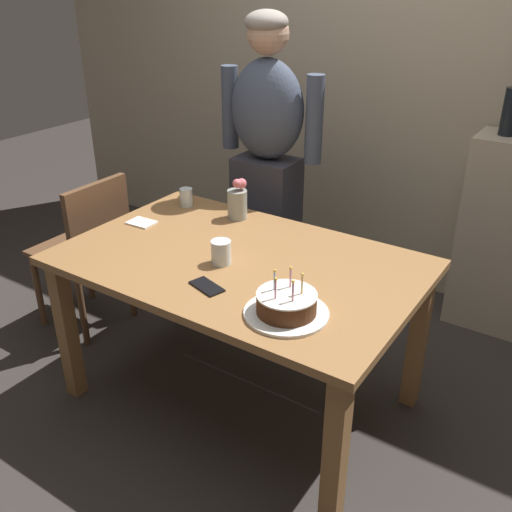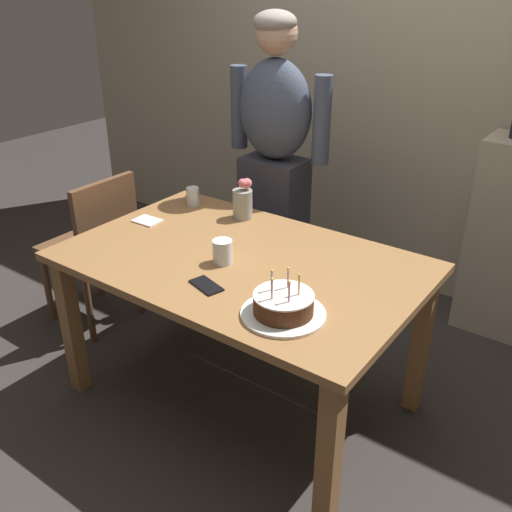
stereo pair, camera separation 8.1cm
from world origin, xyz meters
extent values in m
plane|color=#332D2B|center=(0.00, 0.00, 0.00)|extent=(10.00, 10.00, 0.00)
cube|color=tan|center=(0.00, 1.55, 1.30)|extent=(5.20, 0.10, 2.60)
cube|color=olive|center=(0.00, 0.00, 0.72)|extent=(1.50, 0.96, 0.03)
cube|color=olive|center=(-0.68, -0.41, 0.35)|extent=(0.07, 0.07, 0.70)
cube|color=olive|center=(0.68, -0.41, 0.35)|extent=(0.07, 0.07, 0.70)
cube|color=olive|center=(-0.68, 0.41, 0.35)|extent=(0.07, 0.07, 0.70)
cube|color=olive|center=(0.68, 0.41, 0.35)|extent=(0.07, 0.07, 0.70)
cylinder|color=white|center=(0.39, -0.26, 0.75)|extent=(0.30, 0.30, 0.01)
cylinder|color=#512D19|center=(0.39, -0.26, 0.79)|extent=(0.21, 0.21, 0.07)
cylinder|color=silver|center=(0.39, -0.26, 0.82)|extent=(0.21, 0.21, 0.01)
cylinder|color=#EAB266|center=(0.43, -0.23, 0.86)|extent=(0.01, 0.01, 0.07)
sphere|color=#F9C64C|center=(0.43, -0.23, 0.90)|extent=(0.01, 0.01, 0.01)
cylinder|color=pink|center=(0.37, -0.22, 0.86)|extent=(0.01, 0.01, 0.07)
sphere|color=#F9C64C|center=(0.37, -0.22, 0.90)|extent=(0.01, 0.01, 0.01)
cylinder|color=#93B7DB|center=(0.34, -0.26, 0.86)|extent=(0.01, 0.01, 0.07)
sphere|color=#F9C64C|center=(0.34, -0.26, 0.90)|extent=(0.01, 0.01, 0.01)
cylinder|color=pink|center=(0.37, -0.31, 0.86)|extent=(0.01, 0.01, 0.07)
sphere|color=#F9C64C|center=(0.37, -0.31, 0.90)|extent=(0.01, 0.01, 0.01)
cylinder|color=pink|center=(0.43, -0.30, 0.86)|extent=(0.01, 0.01, 0.07)
sphere|color=#F9C64C|center=(0.43, -0.30, 0.90)|extent=(0.01, 0.01, 0.01)
cylinder|color=silver|center=(-0.04, -0.07, 0.79)|extent=(0.08, 0.08, 0.10)
cylinder|color=silver|center=(-0.57, 0.34, 0.79)|extent=(0.07, 0.07, 0.09)
cube|color=black|center=(0.04, -0.27, 0.74)|extent=(0.16, 0.11, 0.01)
cube|color=white|center=(-0.60, 0.05, 0.74)|extent=(0.13, 0.10, 0.01)
cylinder|color=#999E93|center=(-0.26, 0.35, 0.81)|extent=(0.10, 0.10, 0.14)
sphere|color=#DB6670|center=(-0.25, 0.37, 0.91)|extent=(0.05, 0.05, 0.05)
sphere|color=#DB6670|center=(-0.25, 0.35, 0.92)|extent=(0.04, 0.04, 0.04)
cube|color=#33333D|center=(-0.35, 0.77, 0.46)|extent=(0.34, 0.23, 0.92)
ellipsoid|color=#424C60|center=(-0.35, 0.77, 1.18)|extent=(0.41, 0.27, 0.52)
sphere|color=tan|center=(-0.35, 0.77, 1.55)|extent=(0.21, 0.21, 0.21)
ellipsoid|color=gray|center=(-0.35, 0.75, 1.60)|extent=(0.21, 0.21, 0.12)
cylinder|color=#424C60|center=(-0.09, 0.80, 1.15)|extent=(0.09, 0.09, 0.44)
cylinder|color=#424C60|center=(-0.61, 0.80, 1.15)|extent=(0.09, 0.09, 0.44)
cube|color=brown|center=(-1.12, 0.06, 0.46)|extent=(0.42, 0.42, 0.02)
cube|color=brown|center=(-0.93, 0.06, 0.67)|extent=(0.04, 0.40, 0.40)
cylinder|color=brown|center=(-1.30, 0.24, 0.23)|extent=(0.04, 0.04, 0.45)
cylinder|color=brown|center=(-1.30, -0.12, 0.23)|extent=(0.04, 0.04, 0.45)
cylinder|color=brown|center=(-0.94, 0.24, 0.23)|extent=(0.04, 0.04, 0.45)
cylinder|color=brown|center=(-0.94, -0.12, 0.23)|extent=(0.04, 0.04, 0.45)
camera|label=1|loc=(1.24, -1.74, 1.83)|focal=40.01mm
camera|label=2|loc=(1.31, -1.69, 1.83)|focal=40.01mm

